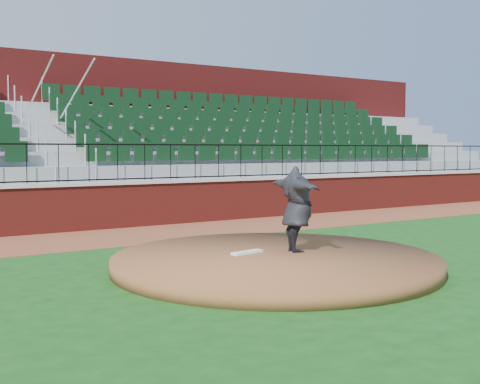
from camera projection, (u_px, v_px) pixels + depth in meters
name	position (u px, v px, depth m)	size (l,w,h in m)	color
ground	(285.00, 267.00, 11.19)	(90.00, 90.00, 0.00)	#134313
warning_track	(157.00, 233.00, 15.69)	(34.00, 3.20, 0.01)	brown
field_wall	(132.00, 206.00, 16.98)	(34.00, 0.35, 1.20)	maroon
wall_cap	(132.00, 182.00, 16.94)	(34.00, 0.45, 0.10)	#B7B7B7
wall_railing	(131.00, 163.00, 16.90)	(34.00, 0.05, 1.00)	black
seating_stands	(97.00, 145.00, 19.14)	(34.00, 5.10, 4.60)	gray
concourse_wall	(68.00, 133.00, 21.44)	(34.00, 0.50, 5.50)	maroon
pitchers_mound	(275.00, 262.00, 11.04)	(5.91, 5.91, 0.25)	brown
pitching_rubber	(247.00, 252.00, 11.20)	(0.67, 0.17, 0.04)	white
pitcher	(297.00, 209.00, 11.33)	(1.97, 0.54, 1.61)	black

